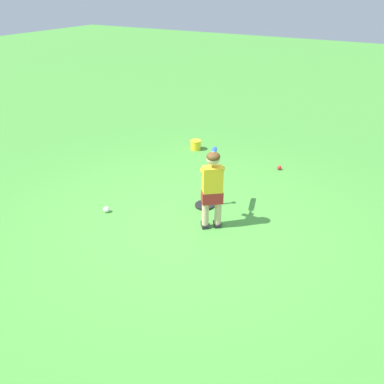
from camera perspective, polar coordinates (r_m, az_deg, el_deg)
name	(u,v)px	position (r m, az deg, el deg)	size (l,w,h in m)	color
ground_plane	(186,227)	(5.49, -0.83, -4.95)	(40.00, 40.00, 0.00)	#479338
child_batter	(212,182)	(5.21, 2.86, 1.34)	(0.75, 0.46, 1.08)	#232328
play_ball_center_lawn	(279,168)	(7.27, 12.09, 3.36)	(0.08, 0.08, 0.08)	red
play_ball_far_left	(106,209)	(5.93, -11.88, -2.40)	(0.09, 0.09, 0.09)	white
batting_tee	(205,200)	(5.93, 1.77, -1.11)	(0.28, 0.28, 0.62)	black
toy_bucket	(196,145)	(7.97, 0.52, 6.63)	(0.22, 0.22, 0.19)	yellow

